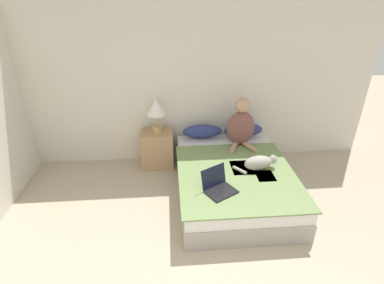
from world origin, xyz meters
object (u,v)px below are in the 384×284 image
object	(u,v)px
nightstand	(157,149)
table_lamp	(156,109)
bed	(233,180)
laptop_open	(218,186)
pillow_near	(202,131)
person_sitting	(241,125)
cat_tabby	(259,163)
pillow_far	(243,130)

from	to	relation	value
nightstand	table_lamp	world-z (taller)	table_lamp
nightstand	bed	bearing A→B (deg)	-38.51
bed	laptop_open	distance (m)	0.65
pillow_near	laptop_open	distance (m)	1.38
person_sitting	cat_tabby	xyz separation A→B (m)	(0.10, -0.69, -0.22)
person_sitting	nightstand	bearing A→B (deg)	169.60
bed	laptop_open	xyz separation A→B (m)	(-0.29, -0.51, 0.28)
person_sitting	cat_tabby	distance (m)	0.73
bed	laptop_open	size ratio (longest dim) A/B	4.50
pillow_near	cat_tabby	size ratio (longest dim) A/B	1.05
laptop_open	cat_tabby	bearing A→B (deg)	4.18
cat_tabby	laptop_open	xyz separation A→B (m)	(-0.60, -0.41, -0.04)
pillow_far	table_lamp	bearing A→B (deg)	-177.96
bed	person_sitting	xyz separation A→B (m)	(0.21, 0.60, 0.53)
nightstand	cat_tabby	bearing A→B (deg)	-34.41
bed	person_sitting	world-z (taller)	person_sitting
nightstand	pillow_far	bearing A→B (deg)	2.06
cat_tabby	table_lamp	size ratio (longest dim) A/B	1.12
pillow_far	table_lamp	world-z (taller)	table_lamp
bed	pillow_far	world-z (taller)	pillow_far
pillow_far	table_lamp	size ratio (longest dim) A/B	1.17
bed	nightstand	world-z (taller)	nightstand
nightstand	table_lamp	distance (m)	0.67
pillow_near	table_lamp	xyz separation A→B (m)	(-0.69, -0.05, 0.41)
bed	laptop_open	bearing A→B (deg)	-119.48
person_sitting	nightstand	distance (m)	1.34
pillow_far	cat_tabby	world-z (taller)	pillow_far
bed	nightstand	distance (m)	1.32
person_sitting	pillow_near	bearing A→B (deg)	152.54
person_sitting	laptop_open	bearing A→B (deg)	-114.18
bed	pillow_near	xyz separation A→B (m)	(-0.32, 0.87, 0.33)
person_sitting	pillow_far	bearing A→B (deg)	67.22
bed	laptop_open	world-z (taller)	laptop_open
cat_tabby	table_lamp	xyz separation A→B (m)	(-1.32, 0.92, 0.42)
person_sitting	cat_tabby	world-z (taller)	person_sitting
pillow_far	cat_tabby	size ratio (longest dim) A/B	1.05
pillow_far	nightstand	bearing A→B (deg)	-177.94
pillow_far	laptop_open	world-z (taller)	laptop_open
cat_tabby	nightstand	world-z (taller)	cat_tabby
bed	pillow_far	bearing A→B (deg)	69.61
pillow_near	laptop_open	size ratio (longest dim) A/B	1.38
nightstand	table_lamp	size ratio (longest dim) A/B	1.12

